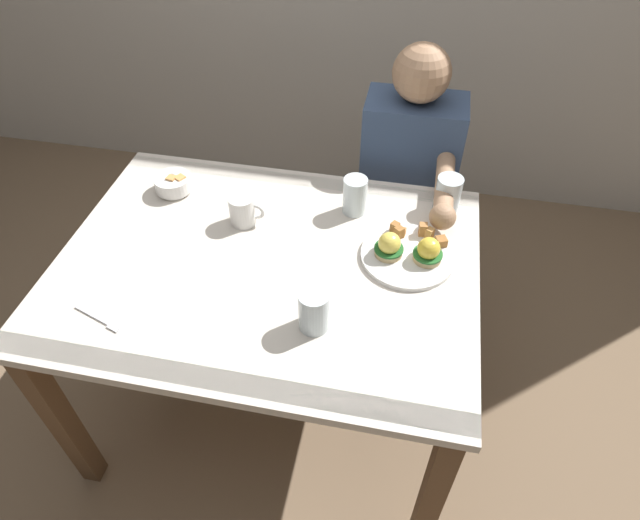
# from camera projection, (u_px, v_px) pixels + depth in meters

# --- Properties ---
(ground_plane) EXTENTS (6.00, 6.00, 0.00)m
(ground_plane) POSITION_uv_depth(u_px,v_px,m) (280.00, 399.00, 2.08)
(ground_plane) COLOR #7F664C
(dining_table) EXTENTS (1.20, 0.90, 0.74)m
(dining_table) POSITION_uv_depth(u_px,v_px,m) (268.00, 287.00, 1.63)
(dining_table) COLOR silver
(dining_table) RESTS_ON ground_plane
(eggs_benedict_plate) EXTENTS (0.27, 0.27, 0.09)m
(eggs_benedict_plate) POSITION_uv_depth(u_px,v_px,m) (408.00, 252.00, 1.55)
(eggs_benedict_plate) COLOR white
(eggs_benedict_plate) RESTS_ON dining_table
(fruit_bowl) EXTENTS (0.12, 0.12, 0.06)m
(fruit_bowl) POSITION_uv_depth(u_px,v_px,m) (174.00, 184.00, 1.77)
(fruit_bowl) COLOR white
(fruit_bowl) RESTS_ON dining_table
(coffee_mug) EXTENTS (0.11, 0.08, 0.09)m
(coffee_mug) POSITION_uv_depth(u_px,v_px,m) (243.00, 209.00, 1.65)
(coffee_mug) COLOR white
(coffee_mug) RESTS_ON dining_table
(fork) EXTENTS (0.15, 0.07, 0.00)m
(fork) POSITION_uv_depth(u_px,v_px,m) (101.00, 319.00, 1.40)
(fork) COLOR silver
(fork) RESTS_ON dining_table
(water_glass_near) EXTENTS (0.07, 0.07, 0.12)m
(water_glass_near) POSITION_uv_depth(u_px,v_px,m) (355.00, 198.00, 1.68)
(water_glass_near) COLOR silver
(water_glass_near) RESTS_ON dining_table
(water_glass_far) EXTENTS (0.08, 0.08, 0.12)m
(water_glass_far) POSITION_uv_depth(u_px,v_px,m) (314.00, 312.00, 1.36)
(water_glass_far) COLOR silver
(water_glass_far) RESTS_ON dining_table
(water_glass_extra) EXTENTS (0.08, 0.08, 0.12)m
(water_glass_extra) POSITION_uv_depth(u_px,v_px,m) (448.00, 195.00, 1.69)
(water_glass_extra) COLOR silver
(water_glass_extra) RESTS_ON dining_table
(diner_person) EXTENTS (0.34, 0.54, 1.14)m
(diner_person) POSITION_uv_depth(u_px,v_px,m) (408.00, 180.00, 1.99)
(diner_person) COLOR #33333D
(diner_person) RESTS_ON ground_plane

